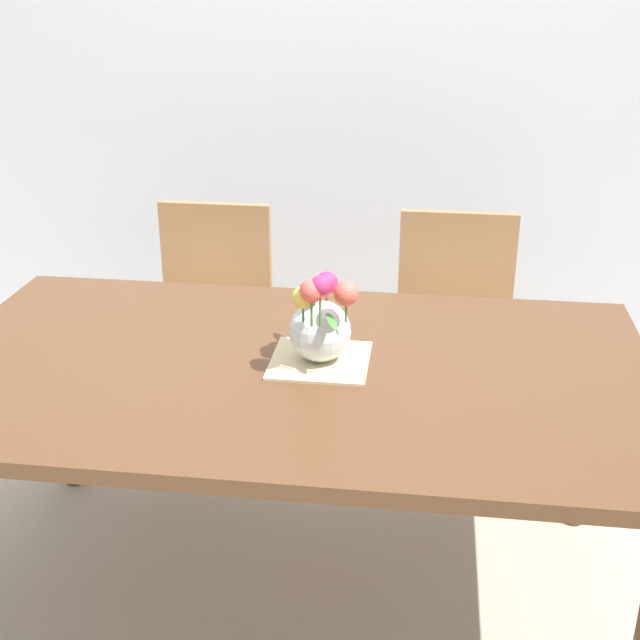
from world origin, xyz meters
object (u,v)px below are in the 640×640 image
at_px(dining_table, 290,389).
at_px(flower_vase, 320,320).
at_px(chair_right, 454,322).
at_px(chair_left, 211,309).

bearing_deg(dining_table, flower_vase, 10.08).
bearing_deg(dining_table, chair_right, 63.11).
xyz_separation_m(dining_table, flower_vase, (0.08, 0.01, 0.20)).
relative_size(chair_left, flower_vase, 3.30).
distance_m(chair_left, flower_vase, 1.08).
xyz_separation_m(chair_left, flower_vase, (0.53, -0.87, 0.36)).
height_order(dining_table, chair_right, chair_right).
distance_m(dining_table, chair_right, 1.01).
bearing_deg(dining_table, chair_left, 116.89).
bearing_deg(flower_vase, chair_left, 121.13).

